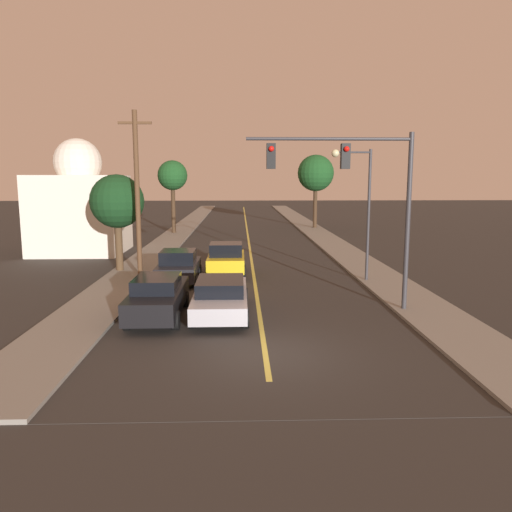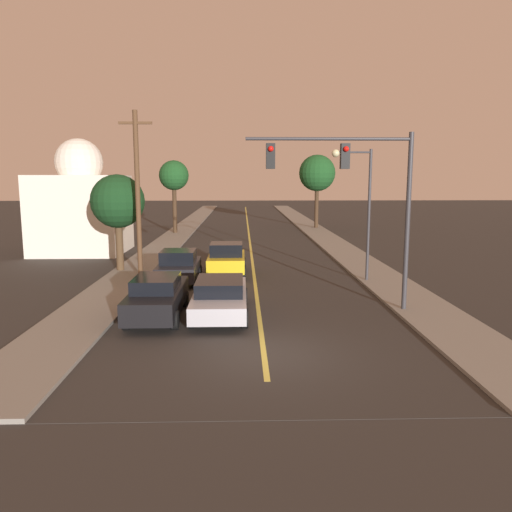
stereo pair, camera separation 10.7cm
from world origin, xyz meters
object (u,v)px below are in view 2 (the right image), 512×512
object	(u,v)px
car_outer_lane_front	(157,296)
domed_building_left	(81,206)
traffic_signal_mast	(357,183)
tree_left_far	(174,176)
car_near_lane_front	(220,296)
utility_pole_left	(138,192)
tree_left_near	(118,202)
streetlamp_right	(359,195)
car_near_lane_second	(227,259)
tree_right_near	(317,173)
car_outer_lane_second	(179,266)

from	to	relation	value
car_outer_lane_front	domed_building_left	size ratio (longest dim) A/B	0.62
traffic_signal_mast	tree_left_far	xyz separation A→B (m)	(-10.24, 27.03, 0.33)
car_near_lane_front	domed_building_left	world-z (taller)	domed_building_left
car_near_lane_front	tree_left_far	xyz separation A→B (m)	(-5.25, 27.36, 4.43)
utility_pole_left	tree_left_far	xyz separation A→B (m)	(-0.99, 20.57, 0.84)
tree_left_near	tree_left_far	world-z (taller)	tree_left_far
traffic_signal_mast	streetlamp_right	distance (m)	5.67
car_near_lane_front	tree_left_far	size ratio (longest dim) A/B	0.80
domed_building_left	tree_left_near	bearing A→B (deg)	-59.95
car_near_lane_second	traffic_signal_mast	xyz separation A→B (m)	(4.99, -7.43, 3.98)
car_outer_lane_front	tree_right_near	bearing A→B (deg)	71.86
car_outer_lane_front	utility_pole_left	distance (m)	8.14
car_outer_lane_front	tree_left_far	distance (m)	28.12
car_near_lane_front	domed_building_left	distance (m)	19.11
streetlamp_right	tree_right_near	distance (m)	26.01
car_outer_lane_second	car_near_lane_second	bearing A→B (deg)	39.33
car_near_lane_second	tree_right_near	distance (m)	25.74
utility_pole_left	car_near_lane_front	bearing A→B (deg)	-57.86
streetlamp_right	domed_building_left	xyz separation A→B (m)	(-16.38, 10.32, -1.08)
car_outer_lane_second	utility_pole_left	bearing A→B (deg)	156.94
tree_left_near	domed_building_left	size ratio (longest dim) A/B	0.67
tree_left_near	domed_building_left	bearing A→B (deg)	120.05
streetlamp_right	domed_building_left	world-z (taller)	domed_building_left
car_outer_lane_front	tree_left_far	xyz separation A→B (m)	(-3.01, 27.62, 4.37)
utility_pole_left	tree_left_far	size ratio (longest dim) A/B	1.25
traffic_signal_mast	domed_building_left	world-z (taller)	domed_building_left
car_near_lane_second	car_outer_lane_second	bearing A→B (deg)	-140.67
car_outer_lane_second	domed_building_left	xyz separation A→B (m)	(-7.75, 10.18, 2.34)
car_near_lane_second	utility_pole_left	size ratio (longest dim) A/B	0.48
car_near_lane_front	car_near_lane_second	xyz separation A→B (m)	(-0.00, 7.76, 0.12)
tree_left_near	tree_left_far	bearing A→B (deg)	88.50
tree_left_near	car_near_lane_front	bearing A→B (deg)	-56.75
tree_left_near	tree_left_far	xyz separation A→B (m)	(0.49, 18.61, 1.41)
car_near_lane_front	utility_pole_left	world-z (taller)	utility_pole_left
car_outer_lane_second	traffic_signal_mast	world-z (taller)	traffic_signal_mast
utility_pole_left	car_near_lane_second	bearing A→B (deg)	12.86
utility_pole_left	tree_left_near	world-z (taller)	utility_pole_left
streetlamp_right	utility_pole_left	world-z (taller)	utility_pole_left
domed_building_left	tree_right_near	bearing A→B (deg)	40.56
car_outer_lane_front	car_outer_lane_second	size ratio (longest dim) A/B	1.19
utility_pole_left	domed_building_left	xyz separation A→B (m)	(-5.73, 9.32, -1.20)
car_outer_lane_second	tree_right_near	distance (m)	28.22
streetlamp_right	tree_left_near	xyz separation A→B (m)	(-12.12, 2.96, -0.45)
streetlamp_right	car_near_lane_front	bearing A→B (deg)	-137.77
car_near_lane_second	utility_pole_left	world-z (taller)	utility_pole_left
car_near_lane_second	traffic_signal_mast	world-z (taller)	traffic_signal_mast
tree_left_near	domed_building_left	xyz separation A→B (m)	(-4.25, 7.35, -0.63)
car_near_lane_front	utility_pole_left	distance (m)	8.79
car_near_lane_front	traffic_signal_mast	size ratio (longest dim) A/B	0.79
car_outer_lane_second	domed_building_left	distance (m)	13.01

